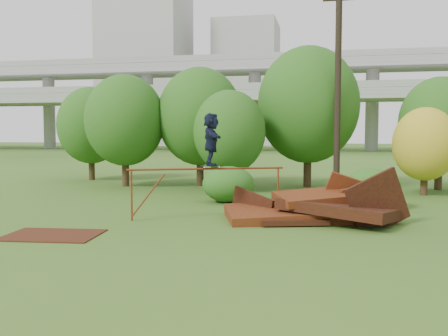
% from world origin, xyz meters
% --- Properties ---
extents(ground, '(240.00, 240.00, 0.00)m').
position_xyz_m(ground, '(0.00, 0.00, 0.00)').
color(ground, '#2D5116').
rests_on(ground, ground).
extents(scrap_pile, '(5.75, 3.55, 2.10)m').
position_xyz_m(scrap_pile, '(1.90, 2.28, 0.36)').
color(scrap_pile, '#3F170B').
rests_on(scrap_pile, ground).
extents(grind_rail, '(4.60, 2.02, 1.59)m').
position_xyz_m(grind_rail, '(-1.36, 2.08, 1.28)').
color(grind_rail, maroon).
rests_on(grind_rail, ground).
extents(skateboard, '(0.69, 0.43, 0.07)m').
position_xyz_m(skateboard, '(-1.24, 2.13, 1.65)').
color(skateboard, black).
rests_on(skateboard, grind_rail).
extents(skater, '(0.91, 1.60, 1.65)m').
position_xyz_m(skater, '(-1.24, 2.13, 2.49)').
color(skater, black).
rests_on(skater, skateboard).
extents(flat_plate, '(2.56, 1.94, 0.03)m').
position_xyz_m(flat_plate, '(-4.69, -1.38, 0.01)').
color(flat_plate, '#3C1B0D').
rests_on(flat_plate, ground).
extents(tree_0, '(3.98, 3.98, 5.62)m').
position_xyz_m(tree_0, '(-7.60, 10.42, 3.32)').
color(tree_0, black).
rests_on(tree_0, ground).
extents(tree_1, '(4.32, 4.32, 6.01)m').
position_xyz_m(tree_1, '(-4.00, 11.48, 3.52)').
color(tree_1, black).
rests_on(tree_1, ground).
extents(tree_2, '(3.29, 3.29, 4.64)m').
position_xyz_m(tree_2, '(-2.01, 9.14, 2.74)').
color(tree_2, black).
rests_on(tree_2, ground).
extents(tree_3, '(5.02, 5.02, 6.97)m').
position_xyz_m(tree_3, '(1.38, 12.02, 4.07)').
color(tree_3, black).
rests_on(tree_3, ground).
extents(tree_4, '(2.75, 2.75, 3.80)m').
position_xyz_m(tree_4, '(6.46, 9.64, 2.21)').
color(tree_4, black).
rests_on(tree_4, ground).
extents(tree_5, '(3.79, 3.79, 5.33)m').
position_xyz_m(tree_5, '(7.51, 11.94, 3.14)').
color(tree_5, black).
rests_on(tree_5, ground).
extents(tree_6, '(3.80, 3.80, 5.31)m').
position_xyz_m(tree_6, '(-10.90, 13.34, 3.12)').
color(tree_6, black).
rests_on(tree_6, ground).
extents(shrub_left, '(2.03, 1.88, 1.41)m').
position_xyz_m(shrub_left, '(-1.40, 5.74, 0.70)').
color(shrub_left, '#2A5617').
rests_on(shrub_left, ground).
extents(shrub_right, '(2.01, 1.84, 1.42)m').
position_xyz_m(shrub_right, '(3.94, 5.33, 0.71)').
color(shrub_right, '#2A5617').
rests_on(shrub_right, ground).
extents(utility_pole, '(1.40, 0.28, 9.25)m').
position_xyz_m(utility_pole, '(2.76, 9.67, 4.70)').
color(utility_pole, black).
rests_on(utility_pole, ground).
extents(freeway_overpass, '(160.00, 15.00, 13.70)m').
position_xyz_m(freeway_overpass, '(0.00, 62.92, 10.32)').
color(freeway_overpass, gray).
rests_on(freeway_overpass, ground).
extents(building_left, '(18.00, 16.00, 35.00)m').
position_xyz_m(building_left, '(-38.00, 95.00, 17.50)').
color(building_left, '#9E9E99').
rests_on(building_left, ground).
extents(building_right, '(14.00, 14.00, 28.00)m').
position_xyz_m(building_right, '(-16.00, 102.00, 14.00)').
color(building_right, '#9E9E99').
rests_on(building_right, ground).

